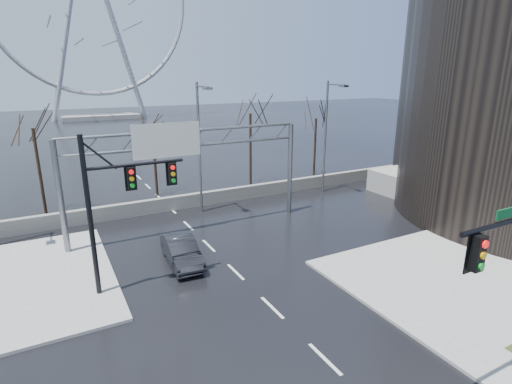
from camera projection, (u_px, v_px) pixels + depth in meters
ground at (325, 359)px, 15.37m from camera, size 260.00×260.00×0.00m
sidewalk_right_ext at (450, 276)px, 21.57m from camera, size 12.00×10.00×0.15m
sidewalk_far at (9, 286)px, 20.49m from camera, size 10.00×12.00×0.15m
barrier_wall at (172, 203)px, 32.11m from camera, size 52.00×0.50×1.10m
signal_mast_far at (114, 199)px, 18.91m from camera, size 4.72×0.41×8.00m
sign_gantry at (184, 159)px, 26.37m from camera, size 16.36×0.40×7.60m
streetlight_mid at (200, 139)px, 29.95m from camera, size 0.50×2.55×10.00m
streetlight_right at (328, 129)px, 35.39m from camera, size 0.50×2.55×10.00m
tree_left at (34, 139)px, 29.44m from camera, size 3.75×3.75×7.50m
tree_center at (153, 139)px, 34.60m from camera, size 3.25×3.25×6.50m
tree_right at (250, 122)px, 37.54m from camera, size 3.90×3.90×7.80m
tree_far_right at (316, 125)px, 41.82m from camera, size 3.40×3.40×6.80m
ferris_wheel at (89, 3)px, 90.48m from camera, size 45.00×6.00×50.91m
car at (182, 251)px, 22.98m from camera, size 1.89×4.68×1.51m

